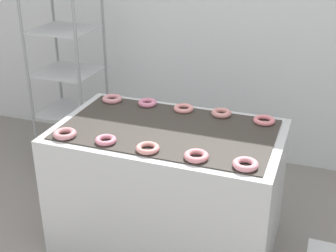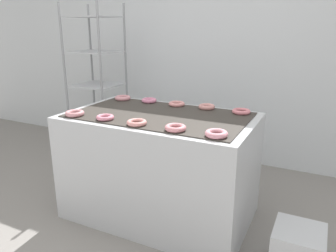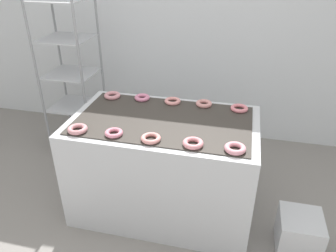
# 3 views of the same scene
# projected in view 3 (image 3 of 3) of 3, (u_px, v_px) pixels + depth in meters

# --- Properties ---
(wall_back) EXTENTS (8.00, 0.05, 2.80)m
(wall_back) POSITION_uv_depth(u_px,v_px,m) (196.00, 15.00, 3.51)
(wall_back) COLOR silver
(wall_back) RESTS_ON ground_plane
(fryer_machine) EXTENTS (1.46, 0.88, 0.87)m
(fryer_machine) POSITION_uv_depth(u_px,v_px,m) (164.00, 165.00, 2.75)
(fryer_machine) COLOR silver
(fryer_machine) RESTS_ON ground_plane
(baking_rack_cart) EXTENTS (0.51, 0.48, 1.76)m
(baking_rack_cart) POSITION_uv_depth(u_px,v_px,m) (71.00, 74.00, 3.38)
(baking_rack_cart) COLOR gray
(baking_rack_cart) RESTS_ON ground_plane
(glaze_bin) EXTENTS (0.31, 0.32, 0.30)m
(glaze_bin) POSITION_uv_depth(u_px,v_px,m) (299.00, 233.00, 2.48)
(glaze_bin) COLOR silver
(glaze_bin) RESTS_ON ground_plane
(donut_near_leftmost) EXTENTS (0.14, 0.14, 0.04)m
(donut_near_leftmost) POSITION_uv_depth(u_px,v_px,m) (78.00, 129.00, 2.37)
(donut_near_leftmost) COLOR #CE868C
(donut_near_leftmost) RESTS_ON fryer_machine
(donut_near_left) EXTENTS (0.13, 0.13, 0.03)m
(donut_near_left) POSITION_uv_depth(u_px,v_px,m) (114.00, 133.00, 2.33)
(donut_near_left) COLOR pink
(donut_near_left) RESTS_ON fryer_machine
(donut_near_center) EXTENTS (0.14, 0.14, 0.03)m
(donut_near_center) POSITION_uv_depth(u_px,v_px,m) (151.00, 138.00, 2.26)
(donut_near_center) COLOR #DF8F8A
(donut_near_center) RESTS_ON fryer_machine
(donut_near_right) EXTENTS (0.14, 0.14, 0.04)m
(donut_near_right) POSITION_uv_depth(u_px,v_px,m) (193.00, 143.00, 2.21)
(donut_near_right) COLOR pink
(donut_near_right) RESTS_ON fryer_machine
(donut_near_rightmost) EXTENTS (0.14, 0.14, 0.04)m
(donut_near_rightmost) POSITION_uv_depth(u_px,v_px,m) (235.00, 148.00, 2.15)
(donut_near_rightmost) COLOR pink
(donut_near_rightmost) RESTS_ON fryer_machine
(donut_far_leftmost) EXTENTS (0.14, 0.14, 0.04)m
(donut_far_leftmost) POSITION_uv_depth(u_px,v_px,m) (112.00, 95.00, 2.91)
(donut_far_leftmost) COLOR pink
(donut_far_leftmost) RESTS_ON fryer_machine
(donut_far_left) EXTENTS (0.13, 0.13, 0.04)m
(donut_far_left) POSITION_uv_depth(u_px,v_px,m) (142.00, 98.00, 2.87)
(donut_far_left) COLOR pink
(donut_far_left) RESTS_ON fryer_machine
(donut_far_center) EXTENTS (0.14, 0.14, 0.03)m
(donut_far_center) POSITION_uv_depth(u_px,v_px,m) (172.00, 101.00, 2.81)
(donut_far_center) COLOR pink
(donut_far_center) RESTS_ON fryer_machine
(donut_far_right) EXTENTS (0.14, 0.14, 0.04)m
(donut_far_right) POSITION_uv_depth(u_px,v_px,m) (204.00, 104.00, 2.76)
(donut_far_right) COLOR #D48C88
(donut_far_right) RESTS_ON fryer_machine
(donut_far_rightmost) EXTENTS (0.14, 0.14, 0.03)m
(donut_far_rightmost) POSITION_uv_depth(u_px,v_px,m) (239.00, 108.00, 2.68)
(donut_far_rightmost) COLOR pink
(donut_far_rightmost) RESTS_ON fryer_machine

